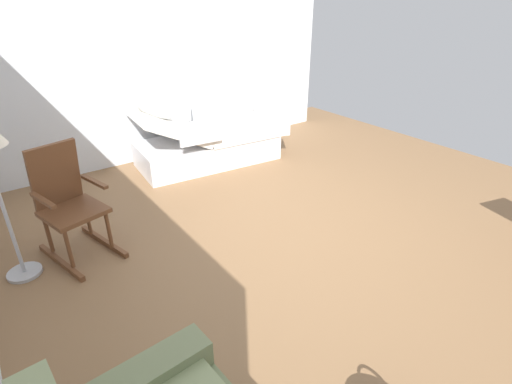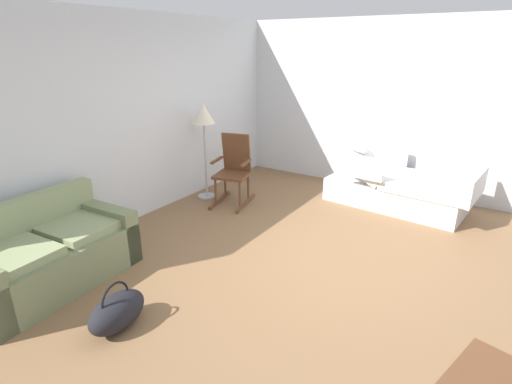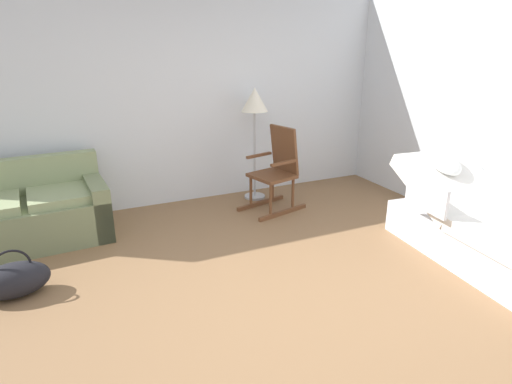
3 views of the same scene
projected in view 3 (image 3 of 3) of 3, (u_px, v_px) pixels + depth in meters
ground_plane at (268, 303)px, 3.58m from camera, size 7.16×7.16×0.00m
back_wall at (174, 99)px, 5.45m from camera, size 5.93×0.10×2.70m
hospital_bed at (487, 233)px, 4.15m from camera, size 1.15×2.16×1.01m
couch at (27, 215)px, 4.57m from camera, size 1.65×0.95×0.85m
rocking_chair at (277, 170)px, 5.43m from camera, size 0.85×0.65×1.05m
floor_lamp at (255, 107)px, 5.57m from camera, size 0.34×0.34×1.48m
duffel_bag at (14, 280)px, 3.63m from camera, size 0.59×0.38×0.43m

